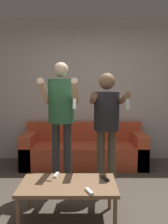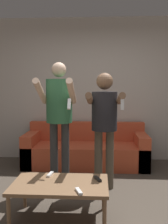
# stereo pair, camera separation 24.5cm
# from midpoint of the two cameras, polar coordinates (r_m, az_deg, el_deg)

# --- Properties ---
(ground_plane) EXTENTS (14.00, 14.00, 0.00)m
(ground_plane) POSITION_cam_midpoint_polar(r_m,az_deg,el_deg) (3.23, 3.52, -20.49)
(ground_plane) COLOR #4C4238
(wall_back) EXTENTS (6.40, 0.06, 2.70)m
(wall_back) POSITION_cam_midpoint_polar(r_m,az_deg,el_deg) (5.05, 3.59, 4.90)
(wall_back) COLOR beige
(wall_back) RESTS_ON ground_plane
(couch) EXTENTS (2.15, 0.83, 0.74)m
(couch) POSITION_cam_midpoint_polar(r_m,az_deg,el_deg) (4.76, 1.89, -8.44)
(couch) COLOR #C64C2D
(couch) RESTS_ON ground_plane
(person_standing_left) EXTENTS (0.47, 0.73, 1.74)m
(person_standing_left) POSITION_cam_midpoint_polar(r_m,az_deg,el_deg) (3.57, -3.50, 0.62)
(person_standing_left) COLOR #383838
(person_standing_left) RESTS_ON ground_plane
(person_standing_right) EXTENTS (0.47, 0.75, 1.60)m
(person_standing_right) POSITION_cam_midpoint_polar(r_m,az_deg,el_deg) (3.56, 6.44, -1.02)
(person_standing_right) COLOR brown
(person_standing_right) RESTS_ON ground_plane
(coffee_table) EXTENTS (1.00, 0.62, 0.41)m
(coffee_table) POSITION_cam_midpoint_polar(r_m,az_deg,el_deg) (2.86, -2.68, -15.89)
(coffee_table) COLOR #846042
(coffee_table) RESTS_ON ground_plane
(remote_near) EXTENTS (0.09, 0.15, 0.02)m
(remote_near) POSITION_cam_midpoint_polar(r_m,az_deg,el_deg) (2.61, 1.67, -16.90)
(remote_near) COLOR white
(remote_near) RESTS_ON coffee_table
(remote_mid) EXTENTS (0.09, 0.15, 0.02)m
(remote_mid) POSITION_cam_midpoint_polar(r_m,az_deg,el_deg) (2.93, 5.45, -14.29)
(remote_mid) COLOR black
(remote_mid) RESTS_ON coffee_table
(remote_far) EXTENTS (0.06, 0.15, 0.02)m
(remote_far) POSITION_cam_midpoint_polar(r_m,az_deg,el_deg) (3.06, -5.06, -13.40)
(remote_far) COLOR white
(remote_far) RESTS_ON coffee_table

